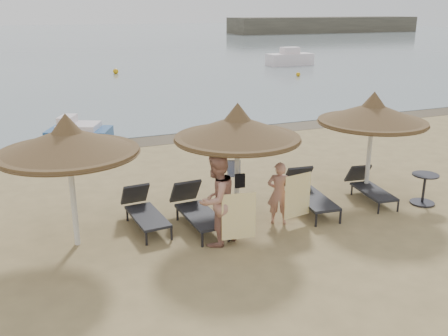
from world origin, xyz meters
The scene contains 20 objects.
ground centered at (0.00, 0.00, 0.00)m, with size 160.00×160.00×0.00m, color #9D8654.
sea centered at (0.00, 80.00, 0.01)m, with size 200.00×140.00×0.03m, color slate.
wet_sand_strip centered at (0.00, 9.40, 0.00)m, with size 200.00×1.60×0.01m, color #483D29.
palapa_left centered at (-3.56, 1.52, 2.26)m, with size 2.86×2.86×2.84m.
palapa_center centered at (0.04, 1.26, 2.25)m, with size 2.86×2.86×2.83m.
palapa_right centered at (3.98, 1.56, 2.22)m, with size 2.81×2.81×2.79m.
lounger_far_left centered at (-2.00, 1.93, 0.38)m, with size 0.75×1.93×0.84m.
lounger_near_left centered at (-0.89, 1.48, 0.41)m, with size 0.75×2.07×0.91m.
lounger_near_right centered at (2.05, 1.38, 0.41)m, with size 0.93×2.13×0.92m.
lounger_far_right centered at (3.83, 1.27, 0.36)m, with size 0.84×1.84×0.80m.
side_table centered at (4.91, 0.46, 0.37)m, with size 0.66×0.66×0.79m.
person_left centered at (-0.81, 0.41, 1.15)m, with size 1.06×0.69×2.30m, color tan.
person_right centered at (0.91, 0.84, 0.86)m, with size 0.79×0.52×1.72m, color tan.
towel_left centered at (-0.46, 0.06, 0.70)m, with size 0.72×0.14×1.02m.
towel_right centered at (1.26, 0.59, 0.72)m, with size 0.73×0.14×1.04m.
bag_patterned centered at (0.04, 1.44, 1.26)m, with size 0.32×0.22×0.38m.
bag_dark centered at (0.04, 1.10, 1.08)m, with size 0.23×0.10×0.32m.
pedal_boat centered at (-2.43, 10.01, 0.38)m, with size 2.57×2.12×1.04m.
buoy_mid centered at (2.82, 29.84, 0.20)m, with size 0.41×0.41×0.41m, color #DA9C0E.
buoy_right centered at (14.84, 23.23, 0.16)m, with size 0.31×0.31×0.31m, color #DA9C0E.
Camera 1 is at (-4.41, -8.55, 4.80)m, focal length 40.00 mm.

